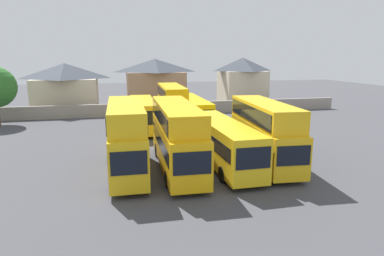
# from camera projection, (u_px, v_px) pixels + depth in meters

# --- Properties ---
(ground) EXTENTS (140.00, 140.00, 0.00)m
(ground) POSITION_uv_depth(u_px,v_px,m) (166.00, 124.00, 42.97)
(ground) COLOR #424247
(depot_boundary_wall) EXTENTS (56.00, 0.50, 1.80)m
(depot_boundary_wall) POSITION_uv_depth(u_px,v_px,m) (159.00, 109.00, 49.08)
(depot_boundary_wall) COLOR gray
(depot_boundary_wall) RESTS_ON ground
(bus_1) EXTENTS (2.57, 10.26, 5.05)m
(bus_1) POSITION_uv_depth(u_px,v_px,m) (126.00, 134.00, 24.36)
(bus_1) COLOR gold
(bus_1) RESTS_ON ground
(bus_2) EXTENTS (2.90, 11.61, 4.89)m
(bus_2) POSITION_uv_depth(u_px,v_px,m) (177.00, 133.00, 25.15)
(bus_2) COLOR #F1AE10
(bus_2) RESTS_ON ground
(bus_3) EXTENTS (2.82, 11.56, 3.41)m
(bus_3) POSITION_uv_depth(u_px,v_px,m) (223.00, 141.00, 26.15)
(bus_3) COLOR yellow
(bus_3) RESTS_ON ground
(bus_4) EXTENTS (3.24, 10.40, 4.87)m
(bus_4) POSITION_uv_depth(u_px,v_px,m) (264.00, 130.00, 26.41)
(bus_4) COLOR yellow
(bus_4) RESTS_ON ground
(bus_5) EXTENTS (2.82, 10.50, 3.50)m
(bus_5) POSITION_uv_depth(u_px,v_px,m) (143.00, 113.00, 38.82)
(bus_5) COLOR yellow
(bus_5) RESTS_ON ground
(bus_6) EXTENTS (2.84, 10.26, 5.01)m
(bus_6) POSITION_uv_depth(u_px,v_px,m) (172.00, 105.00, 39.53)
(bus_6) COLOR #E3AF0B
(bus_6) RESTS_ON ground
(bus_7) EXTENTS (2.68, 11.91, 3.50)m
(bus_7) POSITION_uv_depth(u_px,v_px,m) (192.00, 111.00, 40.27)
(bus_7) COLOR yellow
(bus_7) RESTS_ON ground
(house_terrace_left) EXTENTS (9.64, 8.10, 7.33)m
(house_terrace_left) POSITION_uv_depth(u_px,v_px,m) (66.00, 87.00, 51.86)
(house_terrace_left) COLOR beige
(house_terrace_left) RESTS_ON ground
(house_terrace_centre) EXTENTS (9.48, 6.95, 7.94)m
(house_terrace_centre) POSITION_uv_depth(u_px,v_px,m) (155.00, 83.00, 54.94)
(house_terrace_centre) COLOR #9E7A60
(house_terrace_centre) RESTS_ON ground
(house_terrace_right) EXTENTS (7.40, 6.99, 8.13)m
(house_terrace_right) POSITION_uv_depth(u_px,v_px,m) (242.00, 81.00, 58.01)
(house_terrace_right) COLOR beige
(house_terrace_right) RESTS_ON ground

